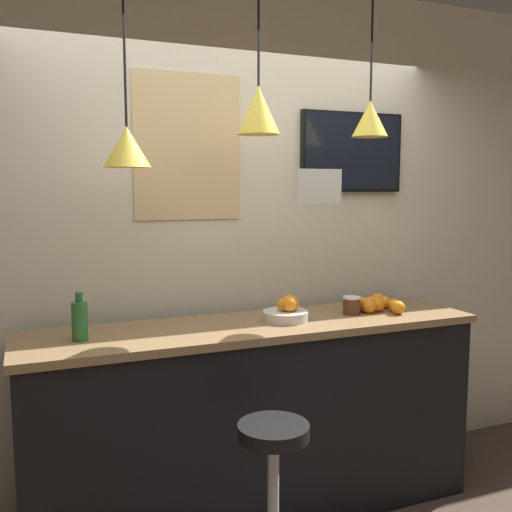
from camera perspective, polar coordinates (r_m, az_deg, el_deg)
back_wall at (r=3.28m, az=-2.67°, el=1.77°), size 8.00×0.06×2.90m
service_counter at (r=3.14m, az=0.00°, el=-15.97°), size 2.39×0.59×1.04m
bar_stool at (r=2.61m, az=1.74°, el=-21.92°), size 0.36×0.36×0.75m
fruit_bowl at (r=3.02m, az=3.11°, el=-5.54°), size 0.24×0.24×0.13m
orange_pile at (r=3.32m, az=11.89°, el=-4.75°), size 0.25×0.28×0.09m
juice_bottle at (r=2.75m, az=-17.22°, el=-6.13°), size 0.07×0.07×0.23m
spread_jar at (r=3.21m, az=9.54°, el=-4.89°), size 0.10×0.10×0.10m
pendant_lamp_left at (r=2.69m, az=-12.78°, el=10.70°), size 0.22×0.22×0.97m
pendant_lamp_middle at (r=2.89m, az=0.25°, el=14.41°), size 0.21×0.21×0.80m
pendant_lamp_right at (r=3.19m, az=11.34°, el=13.37°), size 0.19×0.19×0.79m
mounted_tv at (r=3.57m, az=9.59°, el=10.19°), size 0.69×0.04×0.48m
hanging_menu_board at (r=2.81m, az=6.38°, el=6.92°), size 0.24×0.01×0.17m
wall_poster at (r=3.17m, az=-6.83°, el=10.79°), size 0.60×0.01×0.79m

